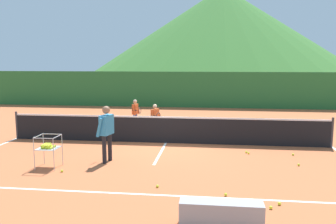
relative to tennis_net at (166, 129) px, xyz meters
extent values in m
plane|color=#BC6038|center=(0.00, 0.00, -0.50)|extent=(120.00, 120.00, 0.00)
cube|color=white|center=(0.00, -4.99, -0.50)|extent=(11.58, 0.08, 0.01)
cube|color=white|center=(0.00, 5.12, -0.50)|extent=(11.58, 0.08, 0.01)
cube|color=white|center=(-5.79, 0.00, -0.50)|extent=(0.08, 10.11, 0.01)
cube|color=white|center=(5.79, 0.00, -0.50)|extent=(0.08, 10.11, 0.01)
cube|color=white|center=(0.00, 0.00, -0.50)|extent=(0.08, 5.52, 0.01)
cylinder|color=#333338|center=(-5.73, 0.00, 0.03)|extent=(0.08, 0.08, 1.05)
cylinder|color=#333338|center=(5.73, 0.00, 0.03)|extent=(0.08, 0.08, 1.05)
cube|color=black|center=(0.00, 0.00, -0.04)|extent=(11.38, 0.02, 0.92)
cube|color=white|center=(0.00, 0.00, 0.45)|extent=(11.38, 0.03, 0.06)
cylinder|color=black|center=(-1.45, -2.74, -0.09)|extent=(0.12, 0.12, 0.82)
cylinder|color=black|center=(-1.38, -2.43, -0.09)|extent=(0.12, 0.12, 0.82)
cube|color=#338CBF|center=(-1.42, -2.59, 0.61)|extent=(0.34, 0.53, 0.58)
sphere|color=#996B4C|center=(-1.42, -2.59, 1.05)|extent=(0.23, 0.23, 0.23)
cylinder|color=#338CBF|center=(-1.55, -2.84, 0.58)|extent=(0.24, 0.14, 0.56)
cylinder|color=#338CBF|center=(-1.39, -2.30, 0.57)|extent=(0.19, 0.13, 0.57)
torus|color=#262628|center=(-1.64, -2.24, 0.52)|extent=(0.09, 0.29, 0.29)
cylinder|color=black|center=(-1.40, -2.30, 0.52)|extent=(0.22, 0.08, 0.03)
cylinder|color=navy|center=(-1.70, 2.82, -0.19)|extent=(0.09, 0.09, 0.63)
cylinder|color=navy|center=(-1.73, 2.58, -0.19)|extent=(0.09, 0.09, 0.63)
cube|color=#E55926|center=(-1.72, 2.70, 0.35)|extent=(0.22, 0.39, 0.44)
sphere|color=#DBAD84|center=(-1.72, 2.70, 0.68)|extent=(0.17, 0.17, 0.17)
cylinder|color=#E55926|center=(-1.64, 2.90, 0.32)|extent=(0.18, 0.09, 0.43)
cylinder|color=#E55926|center=(-1.72, 2.48, 0.32)|extent=(0.14, 0.08, 0.43)
torus|color=#262628|center=(-1.45, 2.44, 0.32)|extent=(0.06, 0.29, 0.29)
cylinder|color=black|center=(-1.69, 2.48, 0.32)|extent=(0.22, 0.06, 0.03)
cylinder|color=navy|center=(-0.57, 1.48, -0.19)|extent=(0.09, 0.09, 0.61)
cylinder|color=navy|center=(-0.67, 1.26, -0.19)|extent=(0.09, 0.09, 0.61)
cube|color=#E55926|center=(-0.62, 1.37, 0.33)|extent=(0.31, 0.40, 0.43)
sphere|color=#DBAD84|center=(-0.62, 1.37, 0.66)|extent=(0.17, 0.17, 0.17)
cylinder|color=#E55926|center=(-0.48, 1.54, 0.31)|extent=(0.18, 0.13, 0.42)
cylinder|color=#E55926|center=(-0.68, 1.16, 0.30)|extent=(0.14, 0.11, 0.42)
torus|color=#262628|center=(-0.43, 1.05, 0.31)|extent=(0.14, 0.27, 0.29)
cylinder|color=black|center=(-0.66, 1.15, 0.31)|extent=(0.21, 0.12, 0.03)
cylinder|color=#B7B7BC|center=(-3.16, -3.03, -0.05)|extent=(0.02, 0.02, 0.89)
cylinder|color=#B7B7BC|center=(-2.60, -3.03, -0.05)|extent=(0.02, 0.02, 0.89)
cylinder|color=#B7B7BC|center=(-3.16, -3.59, -0.05)|extent=(0.02, 0.02, 0.89)
cylinder|color=#B7B7BC|center=(-2.60, -3.59, -0.05)|extent=(0.02, 0.02, 0.89)
cube|color=#B7B7BC|center=(-2.88, -3.31, 0.05)|extent=(0.56, 0.56, 0.01)
cube|color=#B7B7BC|center=(-2.88, -3.03, 0.39)|extent=(0.56, 0.02, 0.02)
cube|color=#B7B7BC|center=(-2.88, -3.59, 0.39)|extent=(0.56, 0.02, 0.02)
cube|color=#B7B7BC|center=(-3.16, -3.31, 0.39)|extent=(0.02, 0.56, 0.02)
cube|color=#B7B7BC|center=(-2.60, -3.31, 0.39)|extent=(0.02, 0.56, 0.02)
sphere|color=yellow|center=(-3.01, -3.43, 0.08)|extent=(0.07, 0.07, 0.07)
sphere|color=yellow|center=(-3.02, -3.37, 0.08)|extent=(0.07, 0.07, 0.07)
sphere|color=yellow|center=(-3.01, -3.30, 0.09)|extent=(0.07, 0.07, 0.07)
sphere|color=yellow|center=(-3.01, -3.25, 0.08)|extent=(0.07, 0.07, 0.07)
sphere|color=yellow|center=(-3.01, -3.18, 0.08)|extent=(0.07, 0.07, 0.07)
sphere|color=yellow|center=(-2.94, -3.43, 0.08)|extent=(0.07, 0.07, 0.07)
sphere|color=yellow|center=(-2.95, -3.37, 0.09)|extent=(0.07, 0.07, 0.07)
sphere|color=yellow|center=(-2.94, -3.31, 0.08)|extent=(0.07, 0.07, 0.07)
sphere|color=yellow|center=(-2.95, -3.24, 0.08)|extent=(0.07, 0.07, 0.07)
sphere|color=yellow|center=(-2.95, -3.17, 0.09)|extent=(0.07, 0.07, 0.07)
sphere|color=yellow|center=(-2.88, -3.43, 0.08)|extent=(0.07, 0.07, 0.07)
sphere|color=yellow|center=(-2.89, -3.37, 0.09)|extent=(0.07, 0.07, 0.07)
sphere|color=yellow|center=(-2.88, -3.31, 0.09)|extent=(0.07, 0.07, 0.07)
sphere|color=yellow|center=(-2.88, -3.24, 0.08)|extent=(0.07, 0.07, 0.07)
sphere|color=yellow|center=(-2.88, -3.18, 0.09)|extent=(0.07, 0.07, 0.07)
sphere|color=yellow|center=(-2.82, -3.44, 0.08)|extent=(0.07, 0.07, 0.07)
sphere|color=yellow|center=(-2.82, -3.37, 0.08)|extent=(0.07, 0.07, 0.07)
sphere|color=yellow|center=(-2.82, -3.31, 0.08)|extent=(0.07, 0.07, 0.07)
sphere|color=yellow|center=(-2.81, -3.24, 0.09)|extent=(0.07, 0.07, 0.07)
sphere|color=yellow|center=(-2.81, -3.18, 0.09)|extent=(0.07, 0.07, 0.07)
sphere|color=yellow|center=(-2.75, -3.44, 0.09)|extent=(0.07, 0.07, 0.07)
sphere|color=yellow|center=(-2.75, -3.37, 0.09)|extent=(0.07, 0.07, 0.07)
sphere|color=yellow|center=(-2.76, -3.30, 0.08)|extent=(0.07, 0.07, 0.07)
sphere|color=yellow|center=(-2.75, -3.24, 0.09)|extent=(0.07, 0.07, 0.07)
sphere|color=yellow|center=(-2.75, -3.17, 0.08)|extent=(0.07, 0.07, 0.07)
sphere|color=yellow|center=(-3.01, -3.44, 0.14)|extent=(0.07, 0.07, 0.07)
sphere|color=yellow|center=(-3.01, -3.37, 0.14)|extent=(0.07, 0.07, 0.07)
sphere|color=yellow|center=(-3.01, -3.30, 0.14)|extent=(0.07, 0.07, 0.07)
sphere|color=yellow|center=(-3.02, -3.24, 0.14)|extent=(0.07, 0.07, 0.07)
sphere|color=yellow|center=(-3.01, -3.18, 0.14)|extent=(0.07, 0.07, 0.07)
sphere|color=yellow|center=(-2.95, -3.44, 0.14)|extent=(0.07, 0.07, 0.07)
sphere|color=yellow|center=(-2.95, -3.37, 0.14)|extent=(0.07, 0.07, 0.07)
sphere|color=yellow|center=(-2.95, -3.31, 0.14)|extent=(0.07, 0.07, 0.07)
sphere|color=yellow|center=(-2.95, -3.24, 0.14)|extent=(0.07, 0.07, 0.07)
sphere|color=yellow|center=(-2.95, -3.17, 0.14)|extent=(0.07, 0.07, 0.07)
sphere|color=yellow|center=(-2.89, -3.43, 0.14)|extent=(0.07, 0.07, 0.07)
sphere|color=yellow|center=(-2.89, -3.37, 0.14)|extent=(0.07, 0.07, 0.07)
sphere|color=yellow|center=(-2.89, -3.31, 0.14)|extent=(0.07, 0.07, 0.07)
sphere|color=yellow|center=(-2.89, -3.25, 0.14)|extent=(0.07, 0.07, 0.07)
sphere|color=yellow|center=(-2.89, -3.17, 0.14)|extent=(0.07, 0.07, 0.07)
sphere|color=yellow|center=(-2.82, -3.44, 0.14)|extent=(0.07, 0.07, 0.07)
sphere|color=yellow|center=(-2.82, -3.37, 0.14)|extent=(0.07, 0.07, 0.07)
sphere|color=yellow|center=(-2.82, -3.31, 0.14)|extent=(0.07, 0.07, 0.07)
sphere|color=yellow|center=(2.82, -1.20, -0.47)|extent=(0.07, 0.07, 0.07)
sphere|color=yellow|center=(2.83, -5.45, -0.47)|extent=(0.07, 0.07, 0.07)
sphere|color=yellow|center=(0.38, -4.52, -0.47)|extent=(0.07, 0.07, 0.07)
sphere|color=yellow|center=(2.76, -1.08, -0.47)|extent=(0.07, 0.07, 0.07)
sphere|color=yellow|center=(3.04, -5.23, -0.47)|extent=(0.07, 0.07, 0.07)
sphere|color=yellow|center=(1.95, -4.85, -0.47)|extent=(0.07, 0.07, 0.07)
sphere|color=yellow|center=(4.20, -1.21, -0.47)|extent=(0.07, 0.07, 0.07)
sphere|color=yellow|center=(4.10, -2.33, -0.47)|extent=(0.07, 0.07, 0.07)
sphere|color=yellow|center=(-2.34, -3.69, -0.47)|extent=(0.07, 0.07, 0.07)
cube|color=#286B33|center=(0.00, 9.88, 0.64)|extent=(25.47, 0.08, 2.27)
cube|color=#99999E|center=(1.81, -6.30, -0.27)|extent=(1.50, 0.36, 0.46)
cone|color=#38702D|center=(3.36, 51.09, 7.25)|extent=(47.94, 47.94, 15.49)
camera|label=1|loc=(1.59, -12.38, 2.47)|focal=37.63mm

